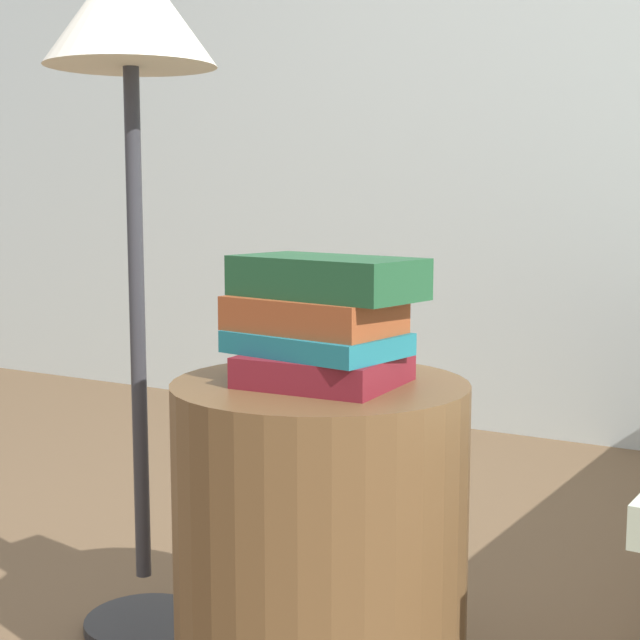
% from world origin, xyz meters
% --- Properties ---
extents(wall_back, '(7.00, 0.08, 2.60)m').
position_xyz_m(wall_back, '(0.00, 2.00, 1.30)').
color(wall_back, silver).
rests_on(wall_back, ground_plane).
extents(side_table, '(0.48, 0.48, 0.56)m').
position_xyz_m(side_table, '(0.00, 0.00, 0.28)').
color(side_table, brown).
rests_on(side_table, ground_plane).
extents(book_maroon, '(0.24, 0.21, 0.05)m').
position_xyz_m(book_maroon, '(0.01, -0.01, 0.59)').
color(book_maroon, maroon).
rests_on(book_maroon, side_table).
extents(book_teal, '(0.28, 0.21, 0.03)m').
position_xyz_m(book_teal, '(-0.00, -0.01, 0.63)').
color(book_teal, '#1E727F').
rests_on(book_teal, book_maroon).
extents(book_rust, '(0.28, 0.19, 0.05)m').
position_xyz_m(book_rust, '(-0.01, -0.01, 0.67)').
color(book_rust, '#994723').
rests_on(book_rust, book_teal).
extents(book_forest, '(0.32, 0.20, 0.06)m').
position_xyz_m(book_forest, '(0.01, 0.00, 0.73)').
color(book_forest, '#1E512D').
rests_on(book_forest, book_rust).
extents(floor_lamp, '(0.32, 0.32, 1.31)m').
position_xyz_m(floor_lamp, '(-0.46, 0.10, 1.13)').
color(floor_lamp, '#262628').
rests_on(floor_lamp, ground_plane).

